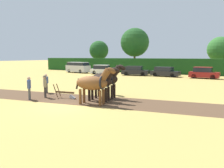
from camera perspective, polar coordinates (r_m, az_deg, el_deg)
ground_plane at (r=13.86m, az=-11.32°, el=-5.71°), size 240.00×240.00×0.00m
plowed_furrow_strip at (r=17.97m, az=-19.14°, el=-2.99°), size 35.58×7.91×0.01m
hedgerow at (r=39.90m, az=15.21°, el=4.52°), size 55.78×1.99×2.68m
tree_far_left at (r=51.22m, az=-3.44°, el=8.75°), size 4.42×4.42×6.63m
tree_left at (r=46.68m, az=5.97°, el=10.74°), size 5.95×5.95×8.92m
tree_center_left at (r=43.89m, az=26.41°, el=8.09°), size 4.48×4.48×6.53m
draft_horse_lead_left at (r=13.90m, az=-4.90°, el=0.27°), size 2.85×1.20×2.48m
draft_horse_lead_right at (r=14.93m, az=-3.05°, el=0.67°), size 2.63×1.12×2.42m
draft_horse_trail_left at (r=15.97m, az=-1.43°, el=1.38°), size 2.69×1.20×2.56m
plow at (r=16.34m, az=-11.78°, el=-2.59°), size 1.75×0.54×1.13m
farmer_at_plow at (r=16.99m, az=-17.12°, el=-0.22°), size 0.53×0.45×1.65m
farmer_beside_team at (r=17.31m, az=0.35°, el=0.43°), size 0.45×0.59×1.73m
farmer_onlooker_left at (r=16.53m, az=-20.84°, el=-0.60°), size 0.47×0.52×1.65m
farmer_onlooker_right at (r=19.18m, az=-16.83°, el=0.49°), size 0.34×0.62×1.60m
parked_van at (r=41.38m, az=-8.89°, el=4.34°), size 4.98×2.62×1.97m
parked_car_left at (r=37.67m, az=-2.52°, el=3.74°), size 4.38×2.46×1.58m
parked_car_center_left at (r=35.40m, az=6.05°, el=3.43°), size 4.51×2.35×1.51m
parked_car_center at (r=34.24m, az=13.62°, el=3.09°), size 4.45×2.18×1.46m
parked_car_center_right at (r=32.90m, az=22.85°, el=2.66°), size 3.99×2.00×1.59m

